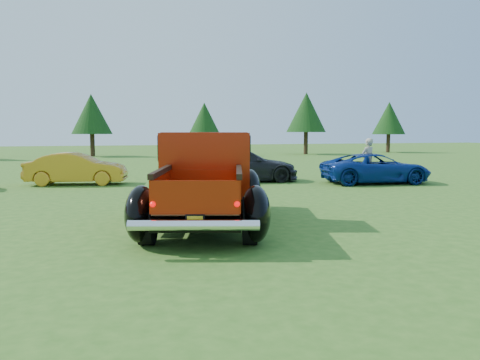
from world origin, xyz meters
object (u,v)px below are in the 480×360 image
at_px(tree_east, 306,112).
at_px(tree_far_east, 389,118).
at_px(tree_mid_left, 91,114).
at_px(show_car_grey, 242,165).
at_px(show_car_yellow, 77,169).
at_px(show_car_blue, 376,168).
at_px(pickup_truck, 206,180).
at_px(tree_mid_right, 204,120).
at_px(spectator, 368,160).

relative_size(tree_east, tree_far_east, 1.12).
relative_size(tree_mid_left, tree_east, 0.93).
height_order(tree_mid_left, show_car_grey, tree_mid_left).
height_order(show_car_yellow, show_car_blue, show_car_yellow).
xyz_separation_m(tree_east, show_car_yellow, (-18.12, -19.20, -3.05)).
distance_m(tree_far_east, pickup_truck, 37.48).
bearing_deg(show_car_blue, show_car_yellow, 82.81).
bearing_deg(tree_far_east, tree_east, -173.66).
distance_m(tree_mid_left, tree_mid_right, 9.06).
bearing_deg(show_car_yellow, tree_east, -33.21).
height_order(tree_far_east, show_car_yellow, tree_far_east).
distance_m(tree_mid_right, tree_far_east, 18.01).
distance_m(show_car_grey, spectator, 5.12).
relative_size(show_car_yellow, show_car_blue, 0.88).
distance_m(tree_far_east, show_car_grey, 29.54).
distance_m(tree_east, spectator, 22.51).
bearing_deg(tree_mid_left, pickup_truck, -83.94).
bearing_deg(pickup_truck, tree_mid_left, 111.80).
distance_m(show_car_yellow, show_car_blue, 11.60).
height_order(tree_mid_right, spectator, tree_mid_right).
bearing_deg(show_car_yellow, tree_far_east, -43.18).
xyz_separation_m(tree_mid_left, show_car_blue, (11.13, -23.50, -2.80)).
relative_size(show_car_yellow, show_car_grey, 0.82).
height_order(tree_mid_right, show_car_yellow, tree_mid_right).
relative_size(tree_mid_left, tree_far_east, 1.04).
distance_m(tree_mid_right, tree_east, 9.04).
height_order(show_car_grey, spectator, spectator).
height_order(tree_mid_left, show_car_blue, tree_mid_left).
bearing_deg(tree_mid_right, show_car_yellow, -114.85).
bearing_deg(show_car_blue, tree_mid_left, 32.10).
relative_size(tree_mid_right, pickup_truck, 0.76).
xyz_separation_m(tree_east, show_car_blue, (-6.87, -22.00, -3.07)).
distance_m(tree_mid_right, show_car_grey, 20.71).
relative_size(tree_mid_right, show_car_yellow, 1.19).
relative_size(tree_mid_right, show_car_blue, 1.05).
bearing_deg(show_car_grey, pickup_truck, 163.39).
height_order(show_car_blue, spectator, spectator).
xyz_separation_m(tree_far_east, show_car_yellow, (-27.12, -20.20, -2.64)).
relative_size(tree_mid_right, tree_east, 0.81).
xyz_separation_m(tree_mid_right, pickup_truck, (-5.89, -28.28, -2.01)).
xyz_separation_m(tree_mid_left, show_car_yellow, (-0.12, -20.70, -2.77)).
bearing_deg(spectator, tree_mid_left, -80.58).
bearing_deg(tree_far_east, pickup_truck, -129.69).
height_order(tree_east, show_car_blue, tree_east).
xyz_separation_m(tree_east, show_car_grey, (-11.72, -19.90, -3.00)).
distance_m(tree_mid_left, show_car_yellow, 20.89).
bearing_deg(tree_mid_right, tree_east, -3.18).
distance_m(tree_east, show_car_blue, 23.25).
bearing_deg(tree_mid_right, tree_far_east, 1.59).
relative_size(pickup_truck, show_car_yellow, 1.56).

